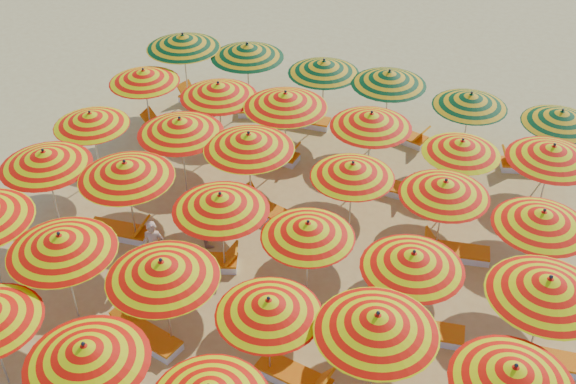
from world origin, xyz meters
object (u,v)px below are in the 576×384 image
(umbrella_27, at_px, (371,120))
(lounger_8, at_px, (555,362))
(umbrella_13, at_px, (126,170))
(umbrella_11, at_px, (514,375))
(umbrella_22, at_px, (445,188))
(umbrella_18, at_px, (91,119))
(umbrella_21, at_px, (353,170))
(beachgoer_a, at_px, (154,246))
(umbrella_26, at_px, (285,100))
(lounger_20, at_px, (403,135))
(umbrella_19, at_px, (180,126))
(lounger_7, at_px, (425,331))
(umbrella_12, at_px, (45,158))
(umbrella_7, at_px, (61,243))
(umbrella_30, at_px, (183,41))
(umbrella_10, at_px, (377,323))
(umbrella_34, at_px, (471,100))
(lounger_16, at_px, (559,219))
(umbrella_29, at_px, (553,153))
(lounger_21, at_px, (527,165))
(lounger_10, at_px, (455,252))
(lounger_17, at_px, (200,102))
(lounger_14, at_px, (384,186))
(umbrella_25, at_px, (218,90))
(umbrella_9, at_px, (269,307))
(umbrella_23, at_px, (542,219))
(umbrella_35, at_px, (561,117))
(umbrella_2, at_px, (85,353))
(umbrella_14, at_px, (220,202))
(lounger_6, at_px, (206,262))
(umbrella_8, at_px, (162,270))
(umbrella_32, at_px, (324,67))
(umbrella_15, at_px, (308,230))
(umbrella_31, at_px, (247,51))
(lounger_18, at_px, (264,111))
(lounger_5, at_px, (120,231))
(lounger_9, at_px, (267,211))
(lounger_12, at_px, (168,128))
(umbrella_16, at_px, (413,260))
(lounger_15, at_px, (437,194))
(lounger_3, at_px, (146,336))
(lounger_13, at_px, (273,154))
(umbrella_17, at_px, (548,287))
(umbrella_33, at_px, (389,78))

(umbrella_27, bearing_deg, lounger_8, -41.04)
(umbrella_13, distance_m, lounger_8, 11.18)
(umbrella_11, distance_m, umbrella_22, 5.85)
(umbrella_18, height_order, umbrella_22, umbrella_22)
(umbrella_21, bearing_deg, beachgoer_a, -141.95)
(umbrella_26, xyz_separation_m, lounger_20, (3.00, 2.83, -2.18))
(umbrella_19, xyz_separation_m, lounger_7, (7.84, -2.94, -2.12))
(umbrella_12, bearing_deg, umbrella_7, -47.43)
(umbrella_30, distance_m, lounger_20, 8.01)
(umbrella_10, xyz_separation_m, umbrella_34, (0.04, 9.92, -0.24))
(lounger_7, distance_m, lounger_16, 6.03)
(umbrella_29, xyz_separation_m, beachgoer_a, (-8.88, -5.79, -1.48))
(umbrella_30, distance_m, lounger_21, 11.90)
(lounger_10, bearing_deg, lounger_17, -34.96)
(lounger_14, bearing_deg, umbrella_25, -178.40)
(umbrella_9, xyz_separation_m, umbrella_23, (4.87, 4.96, 0.07))
(umbrella_7, height_order, umbrella_35, umbrella_7)
(umbrella_2, height_order, beachgoer_a, umbrella_2)
(umbrella_14, xyz_separation_m, lounger_6, (-0.50, -0.06, -2.07))
(umbrella_8, xyz_separation_m, umbrella_32, (-0.06, 10.42, -0.15))
(umbrella_12, xyz_separation_m, umbrella_32, (4.96, 7.79, -0.08))
(umbrella_32, relative_size, umbrella_35, 1.15)
(umbrella_11, bearing_deg, umbrella_32, 125.38)
(umbrella_15, xyz_separation_m, lounger_21, (4.40, 7.65, -1.94))
(umbrella_22, distance_m, umbrella_32, 7.10)
(umbrella_10, bearing_deg, lounger_7, 72.70)
(lounger_6, distance_m, lounger_20, 8.51)
(umbrella_10, distance_m, lounger_8, 4.83)
(lounger_17, bearing_deg, lounger_7, 158.73)
(umbrella_14, relative_size, umbrella_31, 1.14)
(umbrella_7, height_order, umbrella_12, umbrella_7)
(umbrella_34, distance_m, lounger_18, 7.12)
(lounger_5, relative_size, lounger_9, 0.98)
(umbrella_15, relative_size, umbrella_19, 0.87)
(umbrella_23, height_order, lounger_6, umbrella_23)
(umbrella_19, relative_size, umbrella_30, 1.18)
(umbrella_19, distance_m, lounger_20, 7.65)
(umbrella_23, height_order, umbrella_35, umbrella_23)
(umbrella_18, relative_size, lounger_20, 1.28)
(umbrella_23, xyz_separation_m, beachgoer_a, (-8.94, -2.89, -1.42))
(umbrella_12, bearing_deg, umbrella_30, 89.72)
(umbrella_27, xyz_separation_m, lounger_12, (-6.99, 0.30, -2.05))
(umbrella_16, bearing_deg, umbrella_29, 66.17)
(umbrella_22, relative_size, lounger_15, 1.54)
(lounger_3, bearing_deg, umbrella_19, -58.15)
(umbrella_26, bearing_deg, lounger_5, -121.26)
(lounger_13, bearing_deg, umbrella_30, 156.69)
(umbrella_17, xyz_separation_m, umbrella_31, (-10.39, 7.91, -0.08))
(umbrella_30, bearing_deg, lounger_10, -24.10)
(umbrella_30, distance_m, umbrella_33, 7.10)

